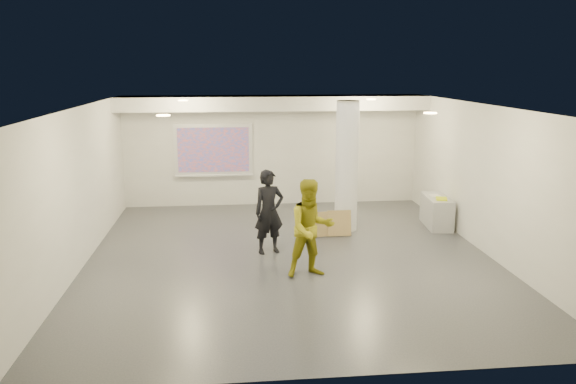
{
  "coord_description": "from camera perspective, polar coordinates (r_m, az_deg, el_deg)",
  "views": [
    {
      "loc": [
        -1.15,
        -10.65,
        3.75
      ],
      "look_at": [
        0.0,
        0.4,
        1.25
      ],
      "focal_mm": 35.0,
      "sensor_mm": 36.0,
      "label": 1
    }
  ],
  "objects": [
    {
      "name": "postit_pad",
      "position": [
        13.52,
        15.33,
        -0.67
      ],
      "size": [
        0.33,
        0.39,
        0.03
      ],
      "primitive_type": "cube",
      "rotation": [
        0.0,
        0.0,
        -0.31
      ],
      "color": "#CCDF0E",
      "rests_on": "credenza"
    },
    {
      "name": "downlight_se",
      "position": [
        9.78,
        14.25,
        7.78
      ],
      "size": [
        0.22,
        0.22,
        0.02
      ],
      "primitive_type": "cylinder",
      "color": "#FACB7D",
      "rests_on": "ceiling"
    },
    {
      "name": "man",
      "position": [
        10.11,
        2.37,
        -3.72
      ],
      "size": [
        0.98,
        0.83,
        1.8
      ],
      "primitive_type": "imported",
      "rotation": [
        0.0,
        0.0,
        0.19
      ],
      "color": "#989116",
      "rests_on": "floor"
    },
    {
      "name": "wall_front",
      "position": [
        6.65,
        4.4,
        -7.13
      ],
      "size": [
        8.0,
        0.01,
        3.0
      ],
      "primitive_type": "cube",
      "color": "beige",
      "rests_on": "floor"
    },
    {
      "name": "wall_back",
      "position": [
        15.36,
        -1.59,
        4.25
      ],
      "size": [
        8.0,
        0.01,
        3.0
      ],
      "primitive_type": "cube",
      "color": "beige",
      "rests_on": "floor"
    },
    {
      "name": "floor",
      "position": [
        11.35,
        0.21,
        -6.61
      ],
      "size": [
        8.0,
        9.0,
        0.01
      ],
      "primitive_type": "cube",
      "color": "#33353A",
      "rests_on": "ground"
    },
    {
      "name": "credenza",
      "position": [
        13.84,
        14.87,
        -1.94
      ],
      "size": [
        0.63,
        1.27,
        0.72
      ],
      "primitive_type": "cube",
      "rotation": [
        0.0,
        0.0,
        -0.1
      ],
      "color": "#939598",
      "rests_on": "floor"
    },
    {
      "name": "papers_stack",
      "position": [
        13.84,
        14.72,
        -0.36
      ],
      "size": [
        0.25,
        0.32,
        0.02
      ],
      "primitive_type": "cube",
      "rotation": [
        0.0,
        0.0,
        0.03
      ],
      "color": "silver",
      "rests_on": "credenza"
    },
    {
      "name": "wall_right",
      "position": [
        12.04,
        19.5,
        1.18
      ],
      "size": [
        0.01,
        9.0,
        3.0
      ],
      "primitive_type": "cube",
      "color": "beige",
      "rests_on": "floor"
    },
    {
      "name": "cardboard_front",
      "position": [
        12.71,
        5.23,
        -3.17
      ],
      "size": [
        0.53,
        0.17,
        0.58
      ],
      "primitive_type": "cube",
      "rotation": [
        -0.19,
        0.0,
        -0.01
      ],
      "color": "olive",
      "rests_on": "floor"
    },
    {
      "name": "wall_left",
      "position": [
        11.25,
        -20.48,
        0.34
      ],
      "size": [
        0.01,
        9.0,
        3.0
      ],
      "primitive_type": "cube",
      "color": "beige",
      "rests_on": "floor"
    },
    {
      "name": "downlight_ne",
      "position": [
        13.59,
        8.45,
        9.3
      ],
      "size": [
        0.22,
        0.22,
        0.02
      ],
      "primitive_type": "cylinder",
      "color": "#FACB7D",
      "rests_on": "ceiling"
    },
    {
      "name": "soffit_band",
      "position": [
        14.68,
        -1.45,
        9.04
      ],
      "size": [
        8.0,
        1.1,
        0.36
      ],
      "primitive_type": "cube",
      "color": "silver",
      "rests_on": "ceiling"
    },
    {
      "name": "column",
      "position": [
        12.93,
        5.99,
        2.59
      ],
      "size": [
        0.52,
        0.52,
        3.0
      ],
      "primitive_type": "cylinder",
      "color": "silver",
      "rests_on": "floor"
    },
    {
      "name": "ceiling",
      "position": [
        10.74,
        0.22,
        8.68
      ],
      "size": [
        8.0,
        9.0,
        0.01
      ],
      "primitive_type": "cube",
      "color": "white",
      "rests_on": "floor"
    },
    {
      "name": "cardboard_back",
      "position": [
        12.66,
        3.86,
        -3.25
      ],
      "size": [
        0.53,
        0.21,
        0.56
      ],
      "primitive_type": "cube",
      "rotation": [
        -0.14,
        0.0,
        0.17
      ],
      "color": "olive",
      "rests_on": "floor"
    },
    {
      "name": "downlight_nw",
      "position": [
        13.22,
        -10.62,
        9.13
      ],
      "size": [
        0.22,
        0.22,
        0.02
      ],
      "primitive_type": "cylinder",
      "color": "#FACB7D",
      "rests_on": "ceiling"
    },
    {
      "name": "downlight_sw",
      "position": [
        9.24,
        -12.56,
        7.61
      ],
      "size": [
        0.22,
        0.22,
        0.02
      ],
      "primitive_type": "cylinder",
      "color": "#FACB7D",
      "rests_on": "ceiling"
    },
    {
      "name": "woman",
      "position": [
        11.38,
        -1.94,
        -2.03
      ],
      "size": [
        0.72,
        0.58,
        1.72
      ],
      "primitive_type": "imported",
      "rotation": [
        0.0,
        0.0,
        0.3
      ],
      "color": "black",
      "rests_on": "floor"
    },
    {
      "name": "projection_screen",
      "position": [
        15.27,
        -7.58,
        4.2
      ],
      "size": [
        2.1,
        0.13,
        1.42
      ],
      "color": "silver",
      "rests_on": "wall_back"
    }
  ]
}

